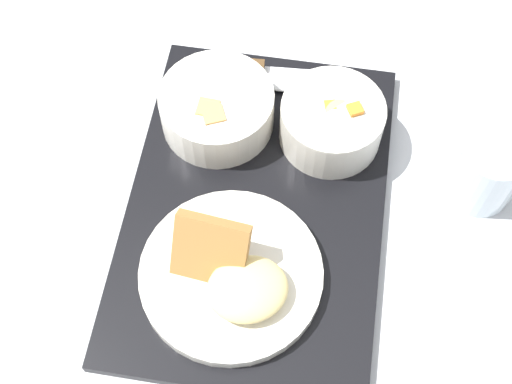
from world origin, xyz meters
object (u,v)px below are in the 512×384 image
(knife, at_px, (254,68))
(glass_water, at_px, (486,172))
(bowl_salad, at_px, (332,121))
(plate_main, at_px, (232,275))
(bowl_soup, at_px, (217,107))
(spoon, at_px, (261,80))

(knife, bearing_deg, glass_water, -26.37)
(bowl_salad, relative_size, plate_main, 0.61)
(bowl_soup, bearing_deg, plate_main, 16.30)
(bowl_soup, height_order, glass_water, glass_water)
(bowl_salad, distance_m, plate_main, 0.23)
(bowl_salad, height_order, plate_main, plate_main)
(plate_main, xyz_separation_m, glass_water, (-0.18, 0.27, 0.01))
(glass_water, bearing_deg, bowl_soup, -95.01)
(knife, bearing_deg, bowl_soup, -114.07)
(plate_main, relative_size, spoon, 1.21)
(bowl_soup, distance_m, plate_main, 0.21)
(bowl_salad, xyz_separation_m, glass_water, (0.03, 0.19, -0.01))
(spoon, bearing_deg, knife, 124.26)
(knife, bearing_deg, spoon, -57.38)
(glass_water, bearing_deg, bowl_salad, -99.86)
(bowl_soup, bearing_deg, bowl_salad, 91.53)
(plate_main, bearing_deg, bowl_salad, 158.99)
(bowl_salad, xyz_separation_m, knife, (-0.08, -0.11, -0.03))
(bowl_soup, bearing_deg, knife, 161.17)
(plate_main, distance_m, glass_water, 0.32)
(bowl_salad, bearing_deg, glass_water, 80.14)
(bowl_salad, distance_m, glass_water, 0.19)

